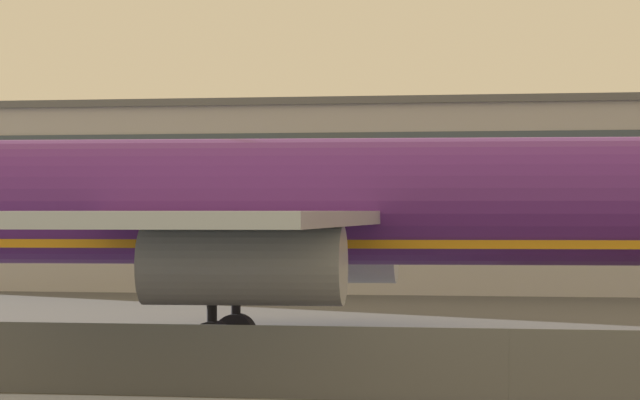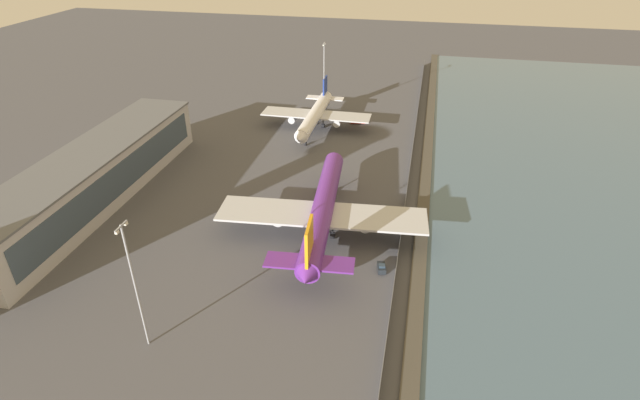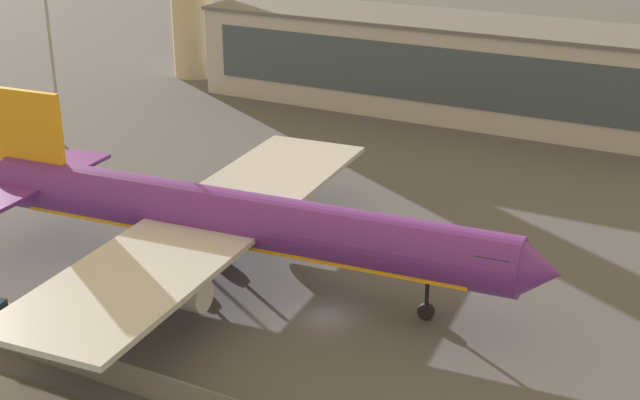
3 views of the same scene
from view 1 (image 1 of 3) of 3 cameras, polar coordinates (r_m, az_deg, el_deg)
name	(u,v)px [view 1 (image 1 of 3)]	position (r m, az deg, el deg)	size (l,w,h in m)	color
ground_plane	(560,365)	(68.93, 7.34, -5.00)	(500.00, 500.00, 0.00)	#4C4C51
perimeter_fence	(509,370)	(52.97, 5.79, -5.16)	(280.00, 0.10, 2.30)	slate
cargo_jet_purple	(289,207)	(72.27, -0.95, -0.21)	(54.66, 47.43, 15.09)	#602889
terminal_building	(510,196)	(130.32, 5.81, 0.12)	(80.30, 15.96, 13.22)	#B2B2B7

